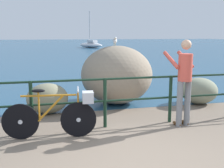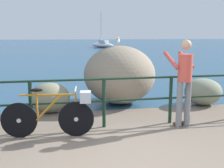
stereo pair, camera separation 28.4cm
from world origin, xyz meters
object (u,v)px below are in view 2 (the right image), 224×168
at_px(bicycle, 56,112).
at_px(breakwater_boulder_main, 119,75).
at_px(person_at_railing, 184,79).
at_px(sailboat, 102,45).
at_px(breakwater_boulder_right, 203,92).
at_px(breakwater_boulder_left, 49,98).
at_px(seagull, 118,40).

relative_size(bicycle, breakwater_boulder_main, 0.86).
height_order(person_at_railing, sailboat, sailboat).
height_order(bicycle, sailboat, sailboat).
relative_size(bicycle, person_at_railing, 0.95).
bearing_deg(breakwater_boulder_right, person_at_railing, -129.90).
xyz_separation_m(bicycle, person_at_railing, (2.54, 0.09, 0.53)).
distance_m(person_at_railing, breakwater_boulder_main, 2.35).
bearing_deg(bicycle, breakwater_boulder_main, 59.68).
bearing_deg(breakwater_boulder_left, bicycle, -83.92).
height_order(breakwater_boulder_right, seagull, seagull).
bearing_deg(breakwater_boulder_left, person_at_railing, -30.28).
distance_m(breakwater_boulder_right, seagull, 2.68).
distance_m(seagull, sailboat, 30.72).
relative_size(breakwater_boulder_main, seagull, 5.76).
xyz_separation_m(seagull, sailboat, (4.21, 30.40, -1.29)).
distance_m(person_at_railing, seagull, 2.50).
height_order(person_at_railing, breakwater_boulder_main, person_at_railing).
xyz_separation_m(breakwater_boulder_left, sailboat, (6.04, 31.03, 0.06)).
bearing_deg(breakwater_boulder_main, person_at_railing, -68.54).
height_order(person_at_railing, breakwater_boulder_left, person_at_railing).
relative_size(person_at_railing, breakwater_boulder_left, 1.80).
bearing_deg(breakwater_boulder_right, seagull, 164.16).
bearing_deg(breakwater_boulder_left, sailboat, 78.99).
bearing_deg(seagull, sailboat, -178.52).
bearing_deg(bicycle, seagull, 60.78).
relative_size(breakwater_boulder_right, sailboat, 0.21).
bearing_deg(breakwater_boulder_right, bicycle, -156.62).
bearing_deg(breakwater_boulder_main, breakwater_boulder_right, -15.22).
xyz_separation_m(breakwater_boulder_main, sailboat, (4.17, 30.44, -0.37)).
distance_m(bicycle, breakwater_boulder_right, 4.21).
relative_size(bicycle, sailboat, 0.35).
relative_size(person_at_railing, breakwater_boulder_main, 0.90).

